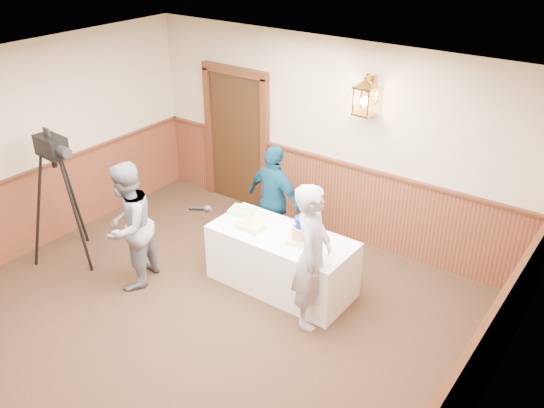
{
  "coord_description": "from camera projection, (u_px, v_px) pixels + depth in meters",
  "views": [
    {
      "loc": [
        3.77,
        -3.01,
        4.28
      ],
      "look_at": [
        0.34,
        1.7,
        1.25
      ],
      "focal_mm": 38.0,
      "sensor_mm": 36.0,
      "label": 1
    }
  ],
  "objects": [
    {
      "name": "ground",
      "position": [
        152.0,
        359.0,
        6.1
      ],
      "size": [
        7.0,
        7.0,
        0.0
      ],
      "primitive_type": "plane",
      "color": "black",
      "rests_on": "ground"
    },
    {
      "name": "room_shell",
      "position": [
        167.0,
        216.0,
        5.75
      ],
      "size": [
        6.02,
        7.02,
        2.81
      ],
      "color": "beige",
      "rests_on": "ground"
    },
    {
      "name": "display_table",
      "position": [
        281.0,
        261.0,
        7.11
      ],
      "size": [
        1.8,
        0.8,
        0.75
      ],
      "primitive_type": "cube",
      "color": "white",
      "rests_on": "ground"
    },
    {
      "name": "tiered_cake",
      "position": [
        302.0,
        232.0,
        6.74
      ],
      "size": [
        0.38,
        0.38,
        0.32
      ],
      "rotation": [
        0.0,
        0.0,
        0.27
      ],
      "color": "beige",
      "rests_on": "display_table"
    },
    {
      "name": "sheet_cake_yellow",
      "position": [
        251.0,
        226.0,
        7.07
      ],
      "size": [
        0.33,
        0.26,
        0.07
      ],
      "primitive_type": "cube",
      "rotation": [
        0.0,
        0.0,
        0.03
      ],
      "color": "#E9F08F",
      "rests_on": "display_table"
    },
    {
      "name": "sheet_cake_green",
      "position": [
        242.0,
        211.0,
        7.39
      ],
      "size": [
        0.35,
        0.31,
        0.07
      ],
      "primitive_type": "cube",
      "rotation": [
        0.0,
        0.0,
        0.23
      ],
      "color": "#BFE8A4",
      "rests_on": "display_table"
    },
    {
      "name": "interviewer",
      "position": [
        128.0,
        226.0,
        6.98
      ],
      "size": [
        1.57,
        0.96,
        1.64
      ],
      "rotation": [
        0.0,
        0.0,
        -1.23
      ],
      "color": "slate",
      "rests_on": "ground"
    },
    {
      "name": "baker",
      "position": [
        312.0,
        256.0,
        6.29
      ],
      "size": [
        0.6,
        0.74,
        1.73
      ],
      "primitive_type": "imported",
      "rotation": [
        0.0,
        0.0,
        1.92
      ],
      "color": "#A09FA5",
      "rests_on": "ground"
    },
    {
      "name": "assistant_p",
      "position": [
        274.0,
        200.0,
        7.7
      ],
      "size": [
        0.95,
        0.49,
        1.54
      ],
      "primitive_type": "imported",
      "rotation": [
        0.0,
        0.0,
        3.01
      ],
      "color": "#0B3550",
      "rests_on": "ground"
    },
    {
      "name": "tv_camera_rig",
      "position": [
        63.0,
        207.0,
        7.49
      ],
      "size": [
        0.69,
        0.65,
        1.77
      ],
      "rotation": [
        0.0,
        0.0,
        -0.07
      ],
      "color": "black",
      "rests_on": "ground"
    }
  ]
}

